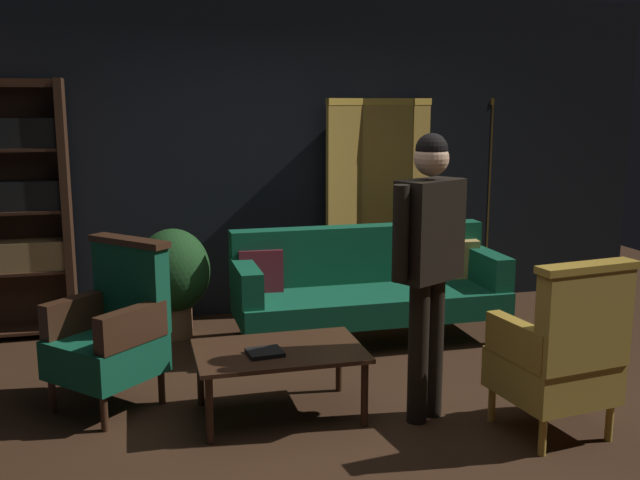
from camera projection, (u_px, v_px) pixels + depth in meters
name	position (u px, v px, depth m)	size (l,w,h in m)	color
ground_plane	(354.00, 420.00, 4.33)	(10.00, 10.00, 0.00)	#331E11
back_wall	(273.00, 156.00, 6.40)	(7.20, 0.10, 2.80)	black
folding_screen	(407.00, 199.00, 6.71)	(1.70, 0.41, 1.90)	olive
bookshelf	(10.00, 204.00, 5.68)	(0.90, 0.32, 2.05)	#382114
velvet_couch	(366.00, 283.00, 5.77)	(2.12, 0.78, 0.88)	#382114
coffee_table	(279.00, 356.00, 4.34)	(1.00, 0.64, 0.42)	#382114
armchair_gilt_accent	(561.00, 353.00, 4.05)	(0.65, 0.65, 1.04)	#B78E33
armchair_wing_left	(113.00, 330.00, 4.47)	(0.82, 0.82, 1.04)	#382114
standing_figure	(429.00, 251.00, 4.18)	(0.53, 0.37, 1.70)	black
potted_plant	(173.00, 275.00, 5.79)	(0.59, 0.59, 0.88)	brown
book_black_cloth	(265.00, 353.00, 4.23)	(0.20, 0.17, 0.03)	black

